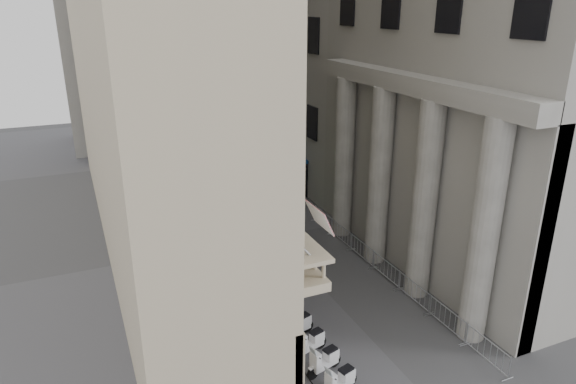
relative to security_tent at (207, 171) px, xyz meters
name	(u,v)px	position (x,y,z in m)	size (l,w,h in m)	color
iron_fence	(214,257)	(-1.80, -7.72, -2.77)	(0.30, 28.00, 1.40)	black
blue_awning	(291,193)	(6.65, 0.28, -2.77)	(1.60, 3.00, 3.00)	navy
scooter_2	(324,372)	(-0.41, -19.32, -2.77)	(0.56, 1.40, 1.50)	white
scooter_3	(310,353)	(-0.41, -18.03, -2.77)	(0.56, 1.40, 1.50)	white
scooter_4	(298,336)	(-0.41, -16.73, -2.77)	(0.56, 1.40, 1.50)	white
scooter_5	(287,321)	(-0.41, -15.43, -2.77)	(0.56, 1.40, 1.50)	white
scooter_6	(276,307)	(-0.41, -14.13, -2.77)	(0.56, 1.40, 1.50)	white
scooter_7	(267,294)	(-0.41, -12.84, -2.77)	(0.56, 1.40, 1.50)	white
scooter_8	(258,282)	(-0.41, -11.54, -2.77)	(0.56, 1.40, 1.50)	white
scooter_9	(250,271)	(-0.41, -10.24, -2.77)	(0.56, 1.40, 1.50)	white
scooter_10	(243,261)	(-0.41, -8.94, -2.77)	(0.56, 1.40, 1.50)	white
scooter_11	(236,252)	(-0.41, -7.64, -2.77)	(0.56, 1.40, 1.50)	white
scooter_12	(230,243)	(-0.41, -6.35, -2.77)	(0.56, 1.40, 1.50)	white
scooter_13	(224,235)	(-0.41, -5.05, -2.77)	(0.56, 1.40, 1.50)	white
barrier_0	(485,361)	(6.09, -21.40, -2.77)	(0.60, 2.40, 1.10)	#B1B4BA
barrier_1	(446,329)	(6.09, -18.90, -2.77)	(0.60, 2.40, 1.10)	#B1B4BA
barrier_2	(413,301)	(6.09, -16.40, -2.77)	(0.60, 2.40, 1.10)	#B1B4BA
barrier_3	(385,278)	(6.09, -13.90, -2.77)	(0.60, 2.40, 1.10)	#B1B4BA
barrier_4	(361,259)	(6.09, -11.40, -2.77)	(0.60, 2.40, 1.10)	#B1B4BA
barrier_5	(341,242)	(6.09, -8.90, -2.77)	(0.60, 2.40, 1.10)	#B1B4BA
barrier_6	(323,227)	(6.09, -6.40, -2.77)	(0.60, 2.40, 1.10)	#B1B4BA
security_tent	(207,171)	(0.00, 0.00, 0.00)	(4.07, 4.07, 3.31)	white
street_lamp	(197,147)	(-0.39, 0.92, 1.61)	(2.39, 0.68, 7.42)	#909398
info_kiosk	(208,232)	(-1.69, -6.09, -1.85)	(0.44, 0.89, 1.81)	black
pedestrian_a	(251,192)	(3.10, -0.47, -1.86)	(0.66, 0.43, 1.81)	#0D1236
pedestrian_b	(265,195)	(3.84, -1.40, -1.92)	(0.82, 0.64, 1.69)	black
pedestrian_c	(204,157)	(2.28, 10.00, -1.85)	(0.89, 0.58, 1.83)	black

